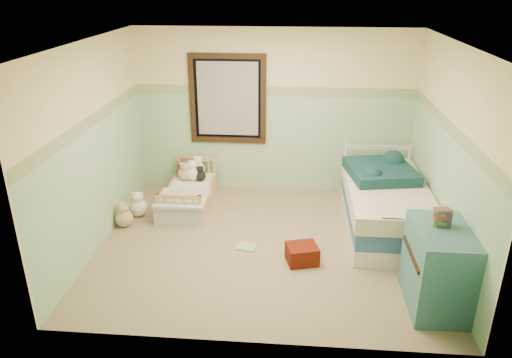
# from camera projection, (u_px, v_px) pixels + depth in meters

# --- Properties ---
(floor) EXTENTS (4.20, 3.60, 0.02)m
(floor) POSITION_uv_depth(u_px,v_px,m) (266.00, 245.00, 6.20)
(floor) COLOR #75624A
(floor) RESTS_ON ground
(ceiling) EXTENTS (4.20, 3.60, 0.02)m
(ceiling) POSITION_uv_depth(u_px,v_px,m) (267.00, 42.00, 5.22)
(ceiling) COLOR silver
(ceiling) RESTS_ON wall_back
(wall_back) EXTENTS (4.20, 0.04, 2.50)m
(wall_back) POSITION_uv_depth(u_px,v_px,m) (274.00, 112.00, 7.37)
(wall_back) COLOR beige
(wall_back) RESTS_ON floor
(wall_front) EXTENTS (4.20, 0.04, 2.50)m
(wall_front) POSITION_uv_depth(u_px,v_px,m) (252.00, 224.00, 4.06)
(wall_front) COLOR beige
(wall_front) RESTS_ON floor
(wall_left) EXTENTS (0.04, 3.60, 2.50)m
(wall_left) POSITION_uv_depth(u_px,v_px,m) (93.00, 147.00, 5.88)
(wall_left) COLOR beige
(wall_left) RESTS_ON floor
(wall_right) EXTENTS (0.04, 3.60, 2.50)m
(wall_right) POSITION_uv_depth(u_px,v_px,m) (449.00, 157.00, 5.55)
(wall_right) COLOR beige
(wall_right) RESTS_ON floor
(wainscot_mint) EXTENTS (4.20, 0.01, 1.50)m
(wainscot_mint) POSITION_uv_depth(u_px,v_px,m) (273.00, 144.00, 7.55)
(wainscot_mint) COLOR #97C79C
(wainscot_mint) RESTS_ON floor
(border_strip) EXTENTS (4.20, 0.01, 0.15)m
(border_strip) POSITION_uv_depth(u_px,v_px,m) (274.00, 91.00, 7.23)
(border_strip) COLOR #416E3F
(border_strip) RESTS_ON wall_back
(window_frame) EXTENTS (1.16, 0.06, 1.36)m
(window_frame) POSITION_uv_depth(u_px,v_px,m) (228.00, 99.00, 7.31)
(window_frame) COLOR black
(window_frame) RESTS_ON wall_back
(window_blinds) EXTENTS (0.92, 0.01, 1.12)m
(window_blinds) POSITION_uv_depth(u_px,v_px,m) (228.00, 99.00, 7.32)
(window_blinds) COLOR #B0B0AD
(window_blinds) RESTS_ON window_frame
(toddler_bed_frame) EXTENTS (0.64, 1.27, 0.16)m
(toddler_bed_frame) POSITION_uv_depth(u_px,v_px,m) (189.00, 200.00, 7.22)
(toddler_bed_frame) COLOR #B07245
(toddler_bed_frame) RESTS_ON floor
(toddler_mattress) EXTENTS (0.58, 1.22, 0.12)m
(toddler_mattress) POSITION_uv_depth(u_px,v_px,m) (189.00, 192.00, 7.17)
(toddler_mattress) COLOR white
(toddler_mattress) RESTS_ON toddler_bed_frame
(patchwork_quilt) EXTENTS (0.69, 0.64, 0.03)m
(patchwork_quilt) POSITION_uv_depth(u_px,v_px,m) (182.00, 198.00, 6.77)
(patchwork_quilt) COLOR #7B98CA
(patchwork_quilt) RESTS_ON toddler_mattress
(plush_bed_brown) EXTENTS (0.19, 0.19, 0.19)m
(plush_bed_brown) POSITION_uv_depth(u_px,v_px,m) (185.00, 169.00, 7.58)
(plush_bed_brown) COLOR brown
(plush_bed_brown) RESTS_ON toddler_mattress
(plush_bed_white) EXTENTS (0.21, 0.21, 0.21)m
(plush_bed_white) POSITION_uv_depth(u_px,v_px,m) (198.00, 169.00, 7.56)
(plush_bed_white) COLOR white
(plush_bed_white) RESTS_ON toddler_mattress
(plush_bed_tan) EXTENTS (0.19, 0.19, 0.19)m
(plush_bed_tan) POSITION_uv_depth(u_px,v_px,m) (186.00, 175.00, 7.37)
(plush_bed_tan) COLOR tan
(plush_bed_tan) RESTS_ON toddler_mattress
(plush_bed_dark) EXTENTS (0.16, 0.16, 0.16)m
(plush_bed_dark) POSITION_uv_depth(u_px,v_px,m) (201.00, 176.00, 7.36)
(plush_bed_dark) COLOR black
(plush_bed_dark) RESTS_ON toddler_mattress
(plush_floor_cream) EXTENTS (0.25, 0.25, 0.25)m
(plush_floor_cream) POSITION_uv_depth(u_px,v_px,m) (139.00, 208.00, 6.89)
(plush_floor_cream) COLOR white
(plush_floor_cream) RESTS_ON floor
(plush_floor_tan) EXTENTS (0.24, 0.24, 0.24)m
(plush_floor_tan) POSITION_uv_depth(u_px,v_px,m) (124.00, 218.00, 6.60)
(plush_floor_tan) COLOR tan
(plush_floor_tan) RESTS_ON floor
(twin_bed_frame) EXTENTS (0.98, 1.96, 0.22)m
(twin_bed_frame) POSITION_uv_depth(u_px,v_px,m) (383.00, 222.00, 6.51)
(twin_bed_frame) COLOR silver
(twin_bed_frame) RESTS_ON floor
(twin_boxspring) EXTENTS (0.98, 1.96, 0.22)m
(twin_boxspring) POSITION_uv_depth(u_px,v_px,m) (385.00, 208.00, 6.43)
(twin_boxspring) COLOR #1C5084
(twin_boxspring) RESTS_ON twin_bed_frame
(twin_mattress) EXTENTS (1.02, 2.00, 0.22)m
(twin_mattress) POSITION_uv_depth(u_px,v_px,m) (387.00, 193.00, 6.34)
(twin_mattress) COLOR silver
(twin_mattress) RESTS_ON twin_boxspring
(teal_blanket) EXTENTS (0.98, 1.02, 0.14)m
(teal_blanket) POSITION_uv_depth(u_px,v_px,m) (381.00, 171.00, 6.55)
(teal_blanket) COLOR #0D252B
(teal_blanket) RESTS_ON twin_mattress
(dresser) EXTENTS (0.55, 0.88, 0.88)m
(dresser) POSITION_uv_depth(u_px,v_px,m) (438.00, 268.00, 4.92)
(dresser) COLOR #3A6D71
(dresser) RESTS_ON floor
(book_stack) EXTENTS (0.19, 0.16, 0.16)m
(book_stack) POSITION_uv_depth(u_px,v_px,m) (443.00, 218.00, 4.80)
(book_stack) COLOR #462D29
(book_stack) RESTS_ON dresser
(red_pillow) EXTENTS (0.42, 0.39, 0.22)m
(red_pillow) POSITION_uv_depth(u_px,v_px,m) (302.00, 254.00, 5.78)
(red_pillow) COLOR #961C04
(red_pillow) RESTS_ON floor
(floor_book) EXTENTS (0.28, 0.24, 0.02)m
(floor_book) POSITION_uv_depth(u_px,v_px,m) (246.00, 247.00, 6.12)
(floor_book) COLOR yellow
(floor_book) RESTS_ON floor
(extra_plush_0) EXTENTS (0.21, 0.21, 0.21)m
(extra_plush_0) POSITION_uv_depth(u_px,v_px,m) (193.00, 173.00, 7.38)
(extra_plush_0) COLOR white
(extra_plush_0) RESTS_ON toddler_mattress
(extra_plush_1) EXTENTS (0.18, 0.18, 0.18)m
(extra_plush_1) POSITION_uv_depth(u_px,v_px,m) (184.00, 174.00, 7.42)
(extra_plush_1) COLOR white
(extra_plush_1) RESTS_ON toddler_mattress
(extra_plush_2) EXTENTS (0.16, 0.16, 0.16)m
(extra_plush_2) POSITION_uv_depth(u_px,v_px,m) (181.00, 171.00, 7.56)
(extra_plush_2) COLOR brown
(extra_plush_2) RESTS_ON toddler_mattress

